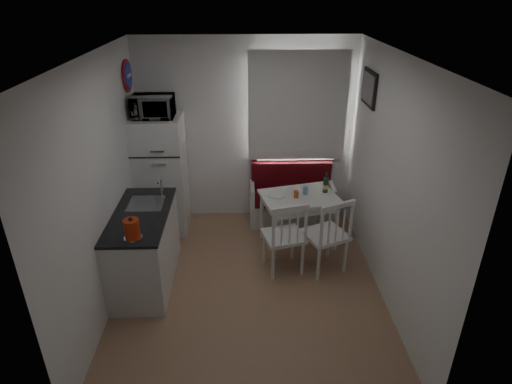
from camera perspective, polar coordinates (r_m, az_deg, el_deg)
The scene contains 22 objects.
floor at distance 5.13m, azimuth -0.91°, elevation -12.34°, with size 3.00×3.50×0.02m, color #A17856.
ceiling at distance 4.06m, azimuth -1.18°, elevation 17.74°, with size 3.00×3.50×0.02m, color white.
wall_back at distance 6.07m, azimuth -1.30°, elevation 7.99°, with size 3.00×0.02×2.60m, color white.
wall_front at distance 2.95m, azimuth -0.46°, elevation -13.78°, with size 3.00×0.02×2.60m, color white.
wall_left at distance 4.67m, azimuth -19.77°, elevation 0.59°, with size 0.02×3.50×2.60m, color white.
wall_right at distance 4.70m, azimuth 17.58°, elevation 1.11°, with size 0.02×3.50×2.60m, color white.
window at distance 5.99m, azimuth 5.51°, elevation 10.89°, with size 1.22×0.06×1.47m, color silver.
curtain at distance 5.91m, azimuth 5.61°, elevation 11.17°, with size 1.35×0.02×1.50m, color white.
kitchen_counter at distance 5.12m, azimuth -14.63°, elevation -7.14°, with size 0.62×1.32×1.16m.
wall_sign at distance 5.74m, azimuth -16.70°, elevation 14.65°, with size 0.40×0.40×0.03m, color #1B2CA5.
picture_frame at distance 5.46m, azimuth 14.83°, elevation 13.24°, with size 0.04×0.52×0.42m, color black.
bench at distance 6.28m, azimuth 4.72°, elevation -1.49°, with size 1.21×0.47×0.87m.
dining_table at distance 5.58m, azimuth 5.78°, elevation -1.25°, with size 1.09×0.87×0.72m.
chair_left at distance 4.99m, azimuth 3.85°, elevation -5.21°, with size 0.55×0.54×0.52m.
chair_right at distance 5.05m, azimuth 9.53°, elevation -4.93°, with size 0.61×0.61×0.53m.
fridge at distance 6.02m, azimuth -12.53°, elevation 2.29°, with size 0.66×0.66×1.64m, color white.
microwave at distance 5.66m, azimuth -13.56°, elevation 11.02°, with size 0.52×0.35×0.29m, color white.
kettle at distance 4.37m, azimuth -16.21°, elevation -4.76°, with size 0.18×0.18×0.25m, color #B32A0E.
wine_bottle at distance 5.63m, azimuth 9.29°, elevation 1.28°, with size 0.07×0.07×0.28m, color #144024, non-canonical shape.
drinking_glass_orange at distance 5.47m, azimuth 5.38°, elevation -0.28°, with size 0.06×0.06×0.10m, color #CA5321.
drinking_glass_blue at distance 5.58m, azimuth 6.59°, elevation 0.20°, with size 0.06×0.06×0.10m, color #70A2BF.
plate at distance 5.53m, azimuth 2.71°, elevation -0.39°, with size 0.22×0.22×0.02m, color white.
Camera 1 is at (-0.05, -4.01, 3.20)m, focal length 30.00 mm.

